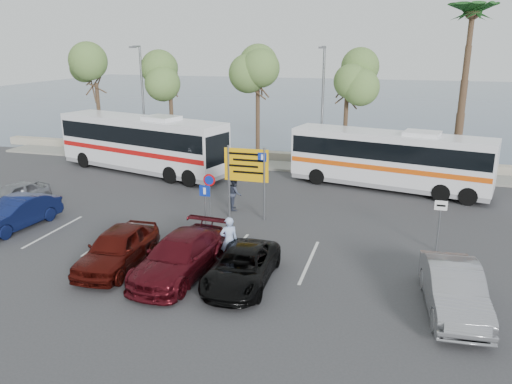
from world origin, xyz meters
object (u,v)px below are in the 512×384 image
(direction_sign, at_px, (246,171))
(pedestrian_near, at_px, (229,240))
(car_blue, at_px, (16,213))
(car_maroon, at_px, (180,256))
(coach_bus_left, at_px, (142,145))
(car_silver_a, at_px, (14,195))
(street_lamp_left, at_px, (142,97))
(car_red, at_px, (117,248))
(car_silver_b, at_px, (454,289))
(street_lamp_right, at_px, (322,103))
(suv_black, at_px, (242,267))
(coach_bus_right, at_px, (389,161))
(pedestrian_far, at_px, (235,193))

(direction_sign, distance_m, pedestrian_near, 5.47)
(car_blue, bearing_deg, car_maroon, -7.86)
(car_maroon, bearing_deg, coach_bus_left, 127.49)
(car_silver_a, bearing_deg, car_maroon, -7.15)
(street_lamp_left, distance_m, pedestrian_near, 19.88)
(car_silver_a, xyz_separation_m, pedestrian_near, (13.19, -3.50, 0.31))
(street_lamp_left, height_order, car_red, street_lamp_left)
(car_silver_b, bearing_deg, street_lamp_right, 107.28)
(car_blue, relative_size, suv_black, 0.98)
(car_blue, bearing_deg, street_lamp_right, 57.32)
(car_blue, bearing_deg, coach_bus_right, 41.74)
(direction_sign, bearing_deg, car_maroon, -94.48)
(street_lamp_right, distance_m, coach_bus_left, 12.22)
(car_maroon, bearing_deg, suv_black, 4.39)
(car_silver_a, distance_m, pedestrian_far, 11.67)
(street_lamp_left, bearing_deg, car_red, -65.17)
(street_lamp_right, distance_m, car_blue, 19.25)
(car_red, bearing_deg, street_lamp_right, 70.83)
(direction_sign, xyz_separation_m, pedestrian_near, (0.88, -5.20, -1.48))
(direction_sign, xyz_separation_m, coach_bus_right, (6.50, 7.30, -0.77))
(street_lamp_left, xyz_separation_m, car_red, (7.87, -17.02, -3.83))
(street_lamp_left, bearing_deg, direction_sign, -43.17)
(street_lamp_right, xyz_separation_m, car_blue, (-11.91, -14.62, -3.87))
(coach_bus_right, relative_size, car_silver_a, 3.09)
(coach_bus_right, bearing_deg, street_lamp_right, 146.14)
(street_lamp_left, distance_m, car_blue, 15.16)
(car_silver_b, relative_size, pedestrian_far, 2.70)
(car_maroon, relative_size, car_silver_b, 1.11)
(car_blue, bearing_deg, street_lamp_left, 100.76)
(street_lamp_left, relative_size, suv_black, 1.78)
(direction_sign, bearing_deg, pedestrian_far, 130.70)
(coach_bus_left, height_order, coach_bus_right, coach_bus_left)
(car_silver_a, height_order, car_blue, car_blue)
(car_red, distance_m, pedestrian_far, 8.15)
(coach_bus_right, height_order, suv_black, coach_bus_right)
(street_lamp_left, distance_m, coach_bus_left, 4.68)
(street_lamp_right, bearing_deg, pedestrian_far, -108.14)
(pedestrian_near, bearing_deg, direction_sign, -112.78)
(car_blue, xyz_separation_m, car_silver_b, (18.91, -2.40, 0.04))
(pedestrian_near, bearing_deg, car_silver_a, -47.25)
(car_silver_b, bearing_deg, street_lamp_left, 134.52)
(street_lamp_left, distance_m, coach_bus_right, 18.00)
(street_lamp_right, distance_m, pedestrian_far, 10.33)
(car_silver_b, distance_m, pedestrian_far, 12.72)
(coach_bus_left, distance_m, car_maroon, 16.30)
(coach_bus_right, distance_m, pedestrian_far, 9.72)
(car_red, xyz_separation_m, suv_black, (5.01, 0.00, -0.15))
(coach_bus_right, height_order, car_red, coach_bus_right)
(direction_sign, height_order, car_silver_b, direction_sign)
(street_lamp_left, relative_size, car_silver_a, 2.11)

